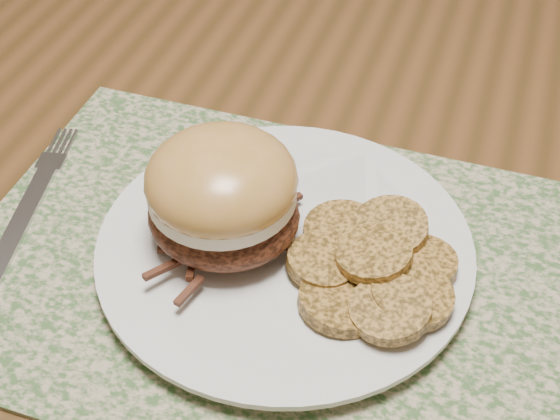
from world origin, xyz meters
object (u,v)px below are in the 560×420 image
(dinner_plate, at_px, (285,249))
(fork, at_px, (32,201))
(pork_sandwich, at_px, (222,194))
(dining_table, at_px, (255,196))

(dinner_plate, bearing_deg, fork, -177.74)
(pork_sandwich, relative_size, fork, 0.70)
(pork_sandwich, xyz_separation_m, fork, (-0.17, -0.00, -0.06))
(pork_sandwich, distance_m, fork, 0.18)
(dining_table, xyz_separation_m, fork, (-0.13, -0.15, 0.09))
(dining_table, xyz_separation_m, dinner_plate, (0.08, -0.14, 0.09))
(dinner_plate, xyz_separation_m, fork, (-0.21, -0.01, -0.01))
(pork_sandwich, height_order, fork, pork_sandwich)
(dining_table, distance_m, pork_sandwich, 0.21)
(dining_table, relative_size, dinner_plate, 5.77)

